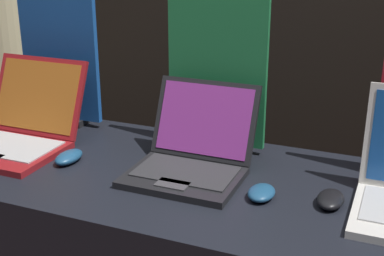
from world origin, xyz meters
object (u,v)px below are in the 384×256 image
(laptop_front, at_px, (19,128))
(promo_stand_front, at_px, (60,56))
(mouse_front, at_px, (69,157))
(mouse_middle, at_px, (261,193))
(mouse_back, at_px, (331,199))
(person_bystander, at_px, (14,98))
(promo_stand_middle, at_px, (217,74))
(laptop_middle, at_px, (192,154))

(laptop_front, xyz_separation_m, promo_stand_front, (-0.00, 0.25, 0.19))
(mouse_front, height_order, mouse_middle, mouse_front)
(mouse_back, xyz_separation_m, person_bystander, (-1.70, 0.79, -0.14))
(mouse_middle, bearing_deg, person_bystander, 151.79)
(promo_stand_front, height_order, promo_stand_middle, same)
(mouse_back, bearing_deg, person_bystander, 155.19)
(mouse_front, distance_m, person_bystander, 1.23)
(promo_stand_front, bearing_deg, person_bystander, 143.21)
(laptop_front, bearing_deg, mouse_middle, -3.68)
(promo_stand_front, bearing_deg, mouse_back, -15.16)
(mouse_front, xyz_separation_m, mouse_back, (0.79, 0.03, -0.00))
(promo_stand_middle, xyz_separation_m, person_bystander, (-1.29, 0.53, -0.38))
(mouse_back, bearing_deg, promo_stand_front, 164.84)
(promo_stand_front, bearing_deg, laptop_front, -90.00)
(promo_stand_front, xyz_separation_m, laptop_middle, (0.61, -0.22, -0.19))
(person_bystander, bearing_deg, laptop_middle, -29.68)
(laptop_front, height_order, person_bystander, person_bystander)
(laptop_middle, xyz_separation_m, promo_stand_middle, (-0.00, 0.20, 0.19))
(promo_stand_middle, bearing_deg, mouse_back, -31.77)
(promo_stand_middle, bearing_deg, person_bystander, 157.60)
(mouse_middle, height_order, person_bystander, person_bystander)
(laptop_front, height_order, laptop_middle, laptop_front)
(mouse_front, bearing_deg, promo_stand_front, 126.87)
(mouse_front, bearing_deg, laptop_front, 167.59)
(mouse_front, bearing_deg, mouse_middle, -0.38)
(laptop_middle, xyz_separation_m, mouse_back, (0.41, -0.05, -0.04))
(promo_stand_front, distance_m, mouse_back, 1.08)
(laptop_front, distance_m, mouse_back, 1.02)
(laptop_front, bearing_deg, laptop_middle, 2.73)
(laptop_front, height_order, promo_stand_front, promo_stand_front)
(promo_stand_front, distance_m, mouse_middle, 0.93)
(laptop_front, xyz_separation_m, mouse_back, (1.02, -0.02, -0.05))
(laptop_front, distance_m, person_bystander, 1.04)
(mouse_front, distance_m, mouse_middle, 0.61)
(person_bystander, bearing_deg, laptop_front, -48.21)
(laptop_middle, bearing_deg, person_bystander, 150.32)
(laptop_middle, relative_size, person_bystander, 0.21)
(laptop_front, xyz_separation_m, mouse_middle, (0.84, -0.05, -0.05))
(mouse_middle, bearing_deg, mouse_back, 10.15)
(mouse_middle, distance_m, person_bystander, 1.73)
(laptop_front, bearing_deg, mouse_front, -12.41)
(mouse_front, height_order, laptop_middle, laptop_middle)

